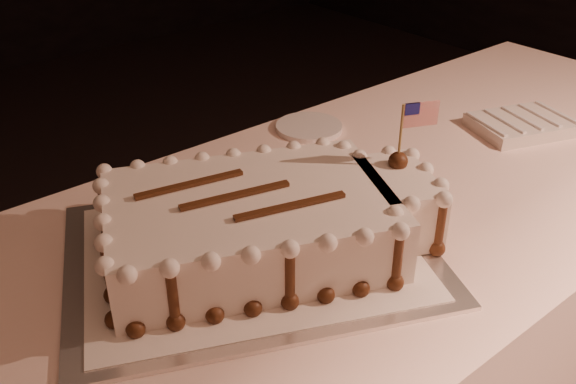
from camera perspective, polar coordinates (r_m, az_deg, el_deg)
banquet_table at (r=1.39m, az=1.81°, el=-15.89°), size 2.40×0.80×0.75m
cake_board at (r=1.07m, az=-3.31°, el=-5.51°), size 0.73×0.66×0.01m
doily at (r=1.07m, az=-3.31°, el=-5.29°), size 0.65×0.59×0.00m
sheet_cake at (r=1.04m, az=-1.70°, el=-2.60°), size 0.59×0.47×0.22m
napkin_stack at (r=1.58m, az=19.99°, el=5.65°), size 0.25×0.22×0.03m
side_plate at (r=1.50m, az=1.87°, el=5.77°), size 0.15×0.15×0.01m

